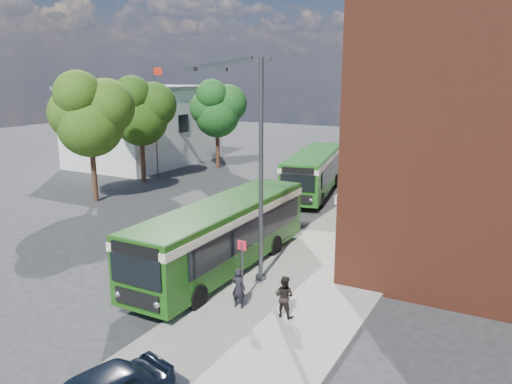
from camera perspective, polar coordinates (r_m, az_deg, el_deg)
The scene contains 14 objects.
ground at distance 25.08m, azimuth -7.88°, elevation -6.29°, with size 120.00×120.00×0.00m, color #272729.
pavement at distance 29.06m, azimuth 13.06°, elevation -3.61°, with size 6.00×48.00×0.15m, color gray.
kerb_line at distance 29.98m, azimuth 7.44°, elevation -2.99°, with size 0.12×48.00×0.01m, color beige.
white_building at distance 49.20m, azimuth -12.58°, elevation 7.50°, with size 9.40×13.40×7.30m.
flagpole at distance 41.71m, azimuth -11.38°, elevation 8.34°, with size 0.95×0.10×9.00m.
street_lamp at distance 19.66m, azimuth -0.36°, elevation 2.85°, with size 2.96×2.38×9.00m.
bus_stop_sign at distance 18.36m, azimuth -1.60°, elevation -8.59°, with size 0.35×0.08×2.52m.
bus_front at distance 21.45m, azimuth -3.80°, elevation -4.43°, with size 2.67×11.15×3.02m.
bus_rear at distance 35.59m, azimuth 6.64°, elevation 2.64°, with size 4.71×11.26×3.02m.
pedestrian_a at distance 18.18m, azimuth -2.02°, elevation -10.93°, with size 0.54×0.36×1.49m, color black.
pedestrian_b at distance 17.58m, azimuth 3.25°, elevation -11.82°, with size 0.72×0.56×1.49m, color black.
tree_left at distance 34.45m, azimuth -18.49°, elevation 8.49°, with size 5.13×4.87×8.65m.
tree_mid at distance 39.91m, azimuth -13.06°, elevation 9.04°, with size 4.92×4.68×8.30m.
tree_right at distance 45.26m, azimuth -4.46°, elevation 9.53°, with size 4.73×4.50×7.99m.
Camera 1 is at (14.19, -18.92, 8.35)m, focal length 35.00 mm.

